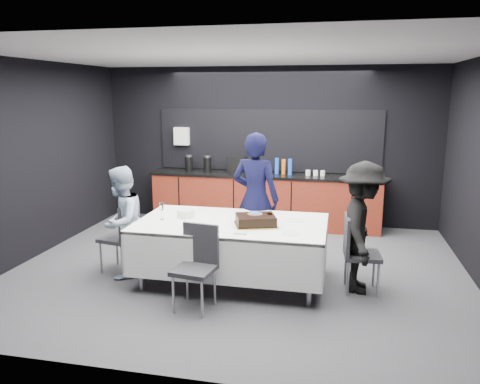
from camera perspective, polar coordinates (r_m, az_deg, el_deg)
name	(u,v)px	position (r m, az deg, el deg)	size (l,w,h in m)	color
ground	(238,269)	(6.40, -0.19, -9.42)	(6.00, 6.00, 0.00)	#48494E
room_shell	(238,131)	(5.97, -0.20, 7.41)	(6.04, 5.04, 2.82)	white
kitchenette	(264,196)	(8.33, 2.94, -0.45)	(4.10, 0.64, 2.05)	maroon
party_table	(232,232)	(5.82, -1.04, -4.95)	(2.32, 1.32, 0.78)	#99999E
cake_assembly	(256,220)	(5.62, 1.93, -3.45)	(0.59, 0.54, 0.16)	gold
plate_stack	(186,213)	(6.01, -6.61, -2.61)	(0.22, 0.22, 0.10)	white
loose_plate_near	(187,227)	(5.58, -6.50, -4.24)	(0.18, 0.18, 0.01)	white
loose_plate_right_a	(296,220)	(5.86, 6.79, -3.46)	(0.22, 0.22, 0.01)	white
loose_plate_right_b	(291,233)	(5.33, 6.24, -5.01)	(0.21, 0.21, 0.01)	white
loose_plate_far	(243,216)	(6.03, 0.43, -2.91)	(0.21, 0.21, 0.01)	white
fork_pile	(240,233)	(5.29, 0.05, -4.98)	(0.15, 0.09, 0.02)	white
champagne_flute	(162,207)	(5.92, -9.53, -1.83)	(0.06, 0.06, 0.22)	white
chair_left	(123,233)	(6.35, -14.06, -4.86)	(0.49, 0.49, 0.92)	#2B2B30
chair_right	(356,248)	(5.74, 13.93, -6.66)	(0.45, 0.45, 0.92)	#2B2B30
chair_near	(197,260)	(5.21, -5.27, -8.30)	(0.47, 0.47, 0.92)	#2B2B30
person_center	(256,199)	(6.43, 1.91, -0.81)	(0.67, 0.44, 1.82)	black
person_left	(122,222)	(6.16, -14.25, -3.61)	(0.70, 0.54, 1.44)	#A3B5CD
person_right	(362,228)	(5.70, 14.70, -4.23)	(1.01, 0.58, 1.57)	black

